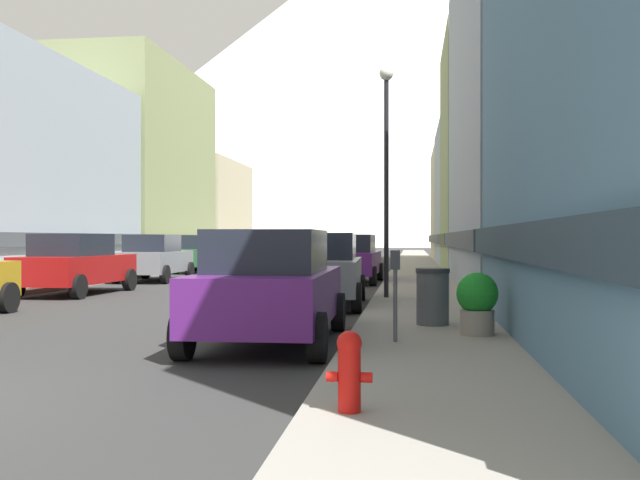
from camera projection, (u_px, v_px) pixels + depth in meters
name	position (u px, v px, depth m)	size (l,w,h in m)	color
sidewalk_left	(200.00, 265.00, 42.11)	(2.50, 100.00, 0.15)	gray
sidewalk_right	(416.00, 266.00, 40.54)	(2.50, 100.00, 0.15)	gray
storefront_left_2	(7.00, 176.00, 30.21)	(6.95, 12.94, 8.78)	#99A5B2
storefront_left_3	(118.00, 170.00, 43.91)	(8.85, 13.32, 11.97)	#8C9966
storefront_left_4	(189.00, 212.00, 56.60)	(8.01, 11.18, 7.61)	beige
storefront_right_1	(564.00, 116.00, 22.47)	(6.70, 13.84, 11.27)	#99A5B2
storefront_right_2	(540.00, 159.00, 33.85)	(9.23, 8.51, 11.03)	#8C9966
storefront_right_3	(520.00, 199.00, 42.96)	(10.12, 9.71, 8.21)	#99A5B2
storefront_right_4	(478.00, 208.00, 52.94)	(7.00, 9.03, 7.98)	beige
car_left_1	(75.00, 264.00, 21.17)	(2.19, 4.46, 1.78)	#9E1111
car_left_2	(154.00, 258.00, 27.63)	(2.21, 4.47, 1.78)	slate
car_left_3	(205.00, 254.00, 34.47)	(2.10, 4.42, 1.78)	#265933
car_right_0	(270.00, 287.00, 11.23)	(2.13, 4.43, 1.78)	#591E72
car_right_1	(321.00, 269.00, 17.63)	(2.22, 4.47, 1.78)	slate
car_right_2	(352.00, 258.00, 26.57)	(2.18, 4.45, 1.78)	#591E72
car_driving_0	(316.00, 247.00, 58.00)	(2.06, 4.40, 1.78)	#B28419
fire_hydrant_near	(349.00, 369.00, 6.25)	(0.40, 0.22, 0.70)	red
parking_meter_near	(395.00, 282.00, 10.46)	(0.14, 0.10, 1.33)	#595960
trash_bin_right	(433.00, 296.00, 12.53)	(0.59, 0.59, 0.98)	#4C5156
potted_plant_0	(477.00, 301.00, 11.23)	(0.65, 0.65, 0.97)	gray
streetlamp_right	(386.00, 146.00, 18.29)	(0.36, 0.36, 5.86)	black
mountain_backdrop	(409.00, 75.00, 263.73)	(287.81, 287.81, 122.50)	silver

